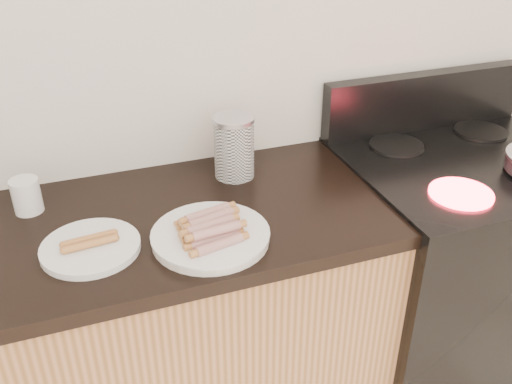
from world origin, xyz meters
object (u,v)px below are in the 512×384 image
object	(u,v)px
stove	(447,274)
main_plate	(211,237)
mug	(27,196)
side_plate	(91,247)
canister	(234,147)

from	to	relation	value
stove	main_plate	bearing A→B (deg)	-171.71
stove	mug	size ratio (longest dim) A/B	9.46
stove	side_plate	world-z (taller)	side_plate
main_plate	mug	size ratio (longest dim) A/B	3.08
side_plate	canister	distance (m)	0.53
side_plate	mug	xyz separation A→B (m)	(-0.14, 0.25, 0.04)
stove	side_plate	bearing A→B (deg)	-176.58
mug	side_plate	bearing A→B (deg)	-60.58
canister	stove	bearing A→B (deg)	-13.91
stove	canister	size ratio (longest dim) A/B	4.77
side_plate	stove	bearing A→B (deg)	3.42
stove	side_plate	distance (m)	1.27
side_plate	mug	distance (m)	0.29
side_plate	canister	world-z (taller)	canister
main_plate	side_plate	xyz separation A→B (m)	(-0.29, 0.06, -0.00)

